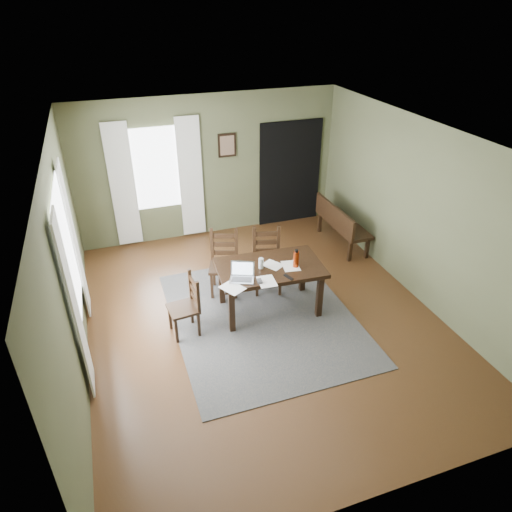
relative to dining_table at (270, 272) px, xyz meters
name	(u,v)px	position (x,y,z in m)	size (l,w,h in m)	color
ground	(263,317)	(-0.17, -0.16, -0.69)	(5.00, 6.00, 0.01)	#492C16
room_shell	(264,207)	(-0.17, -0.16, 1.12)	(5.02, 6.02, 2.71)	#525839
rug	(263,317)	(-0.17, -0.16, -0.67)	(2.60, 3.20, 0.01)	#414141
dining_table	(270,272)	(0.00, 0.00, 0.00)	(1.58, 1.01, 0.76)	black
chair_end	(186,306)	(-1.28, -0.12, -0.23)	(0.44, 0.44, 0.91)	black
chair_back_left	(224,263)	(-0.50, 0.72, -0.17)	(0.58, 0.58, 1.04)	black
chair_back_right	(267,261)	(0.17, 0.57, -0.17)	(0.55, 0.55, 1.03)	black
bench	(340,222)	(1.98, 1.50, -0.20)	(0.46, 1.44, 0.81)	black
laptop	(242,274)	(-0.48, -0.17, 0.15)	(0.41, 0.37, 0.23)	#B7B7BC
computer_mouse	(260,281)	(-0.28, -0.35, 0.11)	(0.06, 0.10, 0.03)	#3F3F42
tv_remote	(289,277)	(0.14, -0.37, 0.10)	(0.05, 0.16, 0.02)	black
drinking_glass	(261,263)	(-0.14, -0.01, 0.17)	(0.07, 0.07, 0.16)	silver
water_bottle	(296,259)	(0.35, -0.14, 0.22)	(0.11, 0.11, 0.28)	#9C2E0C
paper_a	(232,288)	(-0.68, -0.36, 0.10)	(0.24, 0.32, 0.00)	white
paper_c	(273,265)	(0.05, 0.01, 0.10)	(0.22, 0.28, 0.00)	white
paper_d	(291,266)	(0.29, -0.10, 0.10)	(0.23, 0.30, 0.00)	white
paper_e	(267,281)	(-0.18, -0.37, 0.10)	(0.23, 0.31, 0.00)	white
window_left	(68,254)	(-2.64, 0.04, 0.77)	(0.01, 1.30, 1.70)	white
window_back	(156,169)	(-1.17, 2.81, 0.77)	(1.00, 0.01, 1.50)	white
curtain_left_near	(75,308)	(-2.61, -0.78, 0.52)	(0.03, 0.48, 2.30)	silver
curtain_left_far	(75,242)	(-2.61, 0.86, 0.52)	(0.03, 0.48, 2.30)	silver
curtain_back_left	(123,186)	(-1.79, 2.78, 0.52)	(0.44, 0.03, 2.30)	silver
curtain_back_right	(191,178)	(-0.55, 2.78, 0.52)	(0.44, 0.03, 2.30)	silver
framed_picture	(227,145)	(0.18, 2.81, 1.07)	(0.34, 0.03, 0.44)	black
doorway_back	(290,173)	(1.48, 2.81, 0.37)	(1.30, 0.03, 2.10)	black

